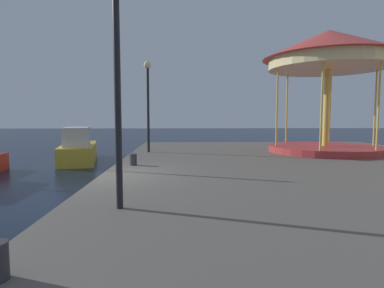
% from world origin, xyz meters
% --- Properties ---
extents(ground_plane, '(120.00, 120.00, 0.00)m').
position_xyz_m(ground_plane, '(0.00, 0.00, 0.00)').
color(ground_plane, black).
extents(quay_dock, '(14.51, 23.08, 0.80)m').
position_xyz_m(quay_dock, '(7.26, 0.00, 0.40)').
color(quay_dock, '#5B564F').
rests_on(quay_dock, ground).
extents(motorboat_yellow, '(2.89, 5.54, 1.94)m').
position_xyz_m(motorboat_yellow, '(-3.29, 8.13, 0.72)').
color(motorboat_yellow, gold).
rests_on(motorboat_yellow, ground).
extents(carousel, '(6.05, 6.05, 5.71)m').
position_xyz_m(carousel, '(9.26, 5.41, 5.08)').
color(carousel, '#B23333').
rests_on(carousel, quay_dock).
extents(lamp_post_mid_promenade, '(0.36, 0.36, 4.39)m').
position_xyz_m(lamp_post_mid_promenade, '(1.20, -3.46, 3.80)').
color(lamp_post_mid_promenade, black).
rests_on(lamp_post_mid_promenade, quay_dock).
extents(lamp_post_far_end, '(0.36, 0.36, 4.31)m').
position_xyz_m(lamp_post_far_end, '(0.80, 5.77, 3.74)').
color(lamp_post_far_end, black).
rests_on(lamp_post_far_end, quay_dock).
extents(bollard_south, '(0.24, 0.24, 0.40)m').
position_xyz_m(bollard_south, '(0.69, 1.65, 1.00)').
color(bollard_south, '#2D2D33').
rests_on(bollard_south, quay_dock).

